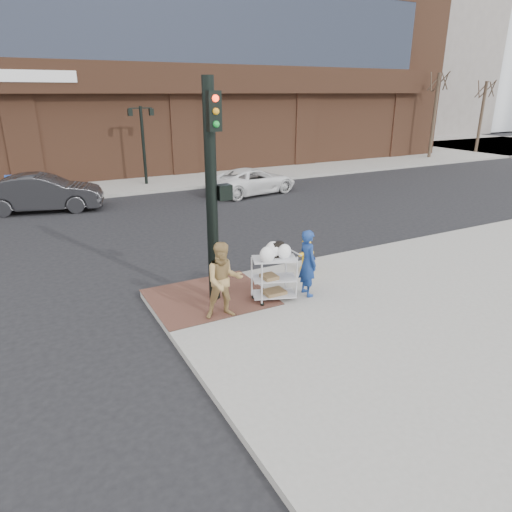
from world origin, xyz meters
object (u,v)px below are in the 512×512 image
minivan_white (253,181)px  lamp_post (143,137)px  woman_blue (308,263)px  pedestrian_tan (224,281)px  traffic_signal_pole (213,188)px  utility_cart (274,274)px  fire_hydrant (306,254)px  sedan_dark (43,193)px

minivan_white → lamp_post: bearing=34.9°
woman_blue → pedestrian_tan: size_ratio=0.96×
traffic_signal_pole → minivan_white: 12.94m
utility_cart → woman_blue: bearing=-10.2°
lamp_post → fire_hydrant: lamp_post is taller
sedan_dark → minivan_white: 9.59m
lamp_post → woman_blue: lamp_post is taller
minivan_white → woman_blue: bearing=149.4°
woman_blue → fire_hydrant: 1.60m
pedestrian_tan → sedan_dark: 13.10m
minivan_white → traffic_signal_pole: bearing=139.4°
woman_blue → pedestrian_tan: 2.26m
lamp_post → utility_cart: size_ratio=2.86×
woman_blue → fire_hydrant: bearing=-28.7°
minivan_white → sedan_dark: bearing=75.0°
minivan_white → fire_hydrant: size_ratio=4.87×
lamp_post → utility_cart: bearing=-94.6°
lamp_post → utility_cart: lamp_post is taller
traffic_signal_pole → fire_hydrant: bearing=9.4°
pedestrian_tan → fire_hydrant: pedestrian_tan is taller
minivan_white → fire_hydrant: 11.05m
utility_cart → minivan_white: bearing=64.6°
lamp_post → sedan_dark: (-5.33, -3.36, -1.83)m
traffic_signal_pole → utility_cart: 2.47m
woman_blue → lamp_post: bearing=2.7°
pedestrian_tan → lamp_post: bearing=92.7°
minivan_white → fire_hydrant: bearing=151.0°
fire_hydrant → woman_blue: bearing=-123.0°
traffic_signal_pole → sedan_dark: size_ratio=1.04×
lamp_post → minivan_white: lamp_post is taller
woman_blue → minivan_white: bearing=-17.3°
pedestrian_tan → sedan_dark: pedestrian_tan is taller
lamp_post → fire_hydrant: bearing=-88.4°
woman_blue → minivan_white: (4.63, 11.69, -0.33)m
pedestrian_tan → woman_blue: bearing=15.4°
fire_hydrant → minivan_white: bearing=70.0°
traffic_signal_pole → lamp_post: bearing=80.8°
sedan_dark → minivan_white: sedan_dark is taller
lamp_post → pedestrian_tan: bearing=-99.4°
lamp_post → traffic_signal_pole: 15.43m
pedestrian_tan → utility_cart: pedestrian_tan is taller
pedestrian_tan → minivan_white: 13.69m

